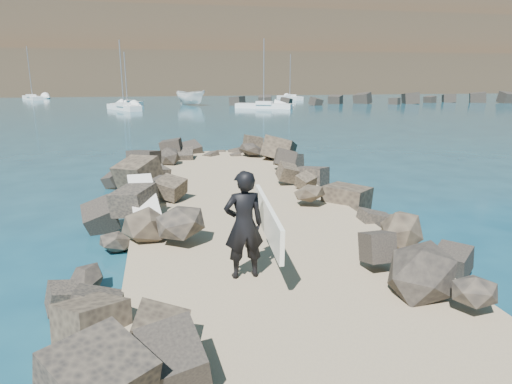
# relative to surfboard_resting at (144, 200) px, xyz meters

# --- Properties ---
(ground) EXTENTS (800.00, 800.00, 0.00)m
(ground) POSITION_rel_surfboard_resting_xyz_m (2.72, -0.53, -1.04)
(ground) COLOR #0F384C
(ground) RESTS_ON ground
(jetty) EXTENTS (6.00, 26.00, 0.60)m
(jetty) POSITION_rel_surfboard_resting_xyz_m (2.72, -2.53, -0.74)
(jetty) COLOR #8C7759
(jetty) RESTS_ON ground
(riprap_left) EXTENTS (2.60, 22.00, 1.00)m
(riprap_left) POSITION_rel_surfboard_resting_xyz_m (-0.18, -2.03, -0.54)
(riprap_left) COLOR black
(riprap_left) RESTS_ON ground
(riprap_right) EXTENTS (2.60, 22.00, 1.00)m
(riprap_right) POSITION_rel_surfboard_resting_xyz_m (5.62, -2.03, -0.54)
(riprap_right) COLOR black
(riprap_right) RESTS_ON ground
(breakwater_secondary) EXTENTS (52.00, 4.00, 1.20)m
(breakwater_secondary) POSITION_rel_surfboard_resting_xyz_m (37.72, 54.47, -0.44)
(breakwater_secondary) COLOR black
(breakwater_secondary) RESTS_ON ground
(headland) EXTENTS (360.00, 140.00, 32.00)m
(headland) POSITION_rel_surfboard_resting_xyz_m (12.72, 159.47, 14.96)
(headland) COLOR #2D4919
(headland) RESTS_ON ground
(surfboard_resting) EXTENTS (0.95, 2.71, 0.09)m
(surfboard_resting) POSITION_rel_surfboard_resting_xyz_m (0.00, 0.00, 0.00)
(surfboard_resting) COLOR white
(surfboard_resting) RESTS_ON riprap_left
(boat_imported) EXTENTS (5.15, 6.02, 2.25)m
(boat_imported) POSITION_rel_surfboard_resting_xyz_m (5.30, 57.44, 0.08)
(boat_imported) COLOR white
(boat_imported) RESTS_ON ground
(surfer_with_board) EXTENTS (0.93, 2.50, 2.01)m
(surfer_with_board) POSITION_rel_surfboard_resting_xyz_m (1.98, -4.25, 0.57)
(surfer_with_board) COLOR black
(surfer_with_board) RESTS_ON jetty
(sailboat_a) EXTENTS (4.74, 7.16, 8.71)m
(sailboat_a) POSITION_rel_surfboard_resting_xyz_m (-3.83, 49.31, -0.70)
(sailboat_a) COLOR white
(sailboat_a) RESTS_ON ground
(sailboat_e) EXTENTS (5.19, 7.96, 9.58)m
(sailboat_e) POSITION_rel_surfboard_resting_xyz_m (-22.16, 80.34, -0.70)
(sailboat_e) COLOR white
(sailboat_e) RESTS_ON ground
(sailboat_c) EXTENTS (7.50, 4.92, 9.08)m
(sailboat_c) POSITION_rel_surfboard_resting_xyz_m (14.33, 48.45, -0.70)
(sailboat_c) COLOR white
(sailboat_c) RESTS_ON ground
(sailboat_d) EXTENTS (3.38, 6.92, 8.20)m
(sailboat_d) POSITION_rel_surfboard_resting_xyz_m (24.30, 70.47, -0.70)
(sailboat_d) COLOR white
(sailboat_d) RESTS_ON ground
(sailboat_b) EXTENTS (4.28, 6.06, 7.58)m
(sailboat_b) POSITION_rel_surfboard_resting_xyz_m (-3.73, 55.31, -0.70)
(sailboat_b) COLOR white
(sailboat_b) RESTS_ON ground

